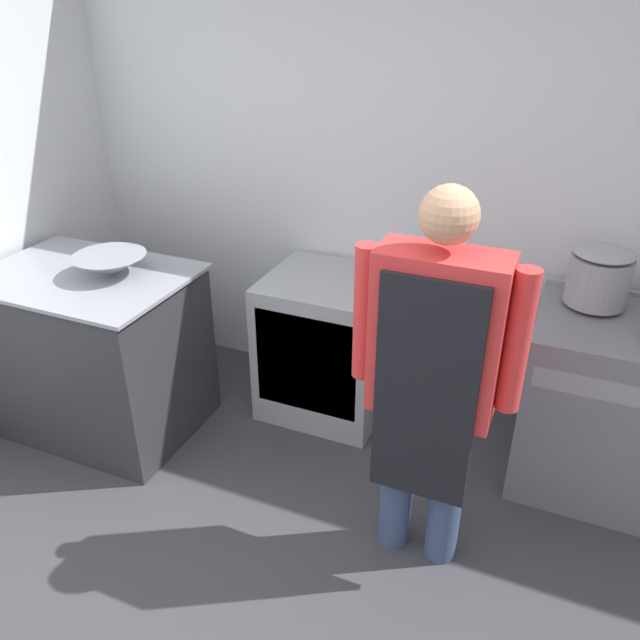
# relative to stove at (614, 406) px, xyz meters

# --- Properties ---
(wall_back) EXTENTS (8.00, 0.05, 2.70)m
(wall_back) POSITION_rel_stove_xyz_m (-1.38, 0.43, 0.90)
(wall_back) COLOR silver
(wall_back) RESTS_ON ground_plane
(prep_counter) EXTENTS (1.09, 0.79, 0.93)m
(prep_counter) POSITION_rel_stove_xyz_m (-2.64, -0.59, 0.02)
(prep_counter) COLOR #2D2D33
(prep_counter) RESTS_ON ground_plane
(stove) EXTENTS (0.85, 0.70, 0.92)m
(stove) POSITION_rel_stove_xyz_m (0.00, 0.00, 0.00)
(stove) COLOR slate
(stove) RESTS_ON ground_plane
(fridge_unit) EXTENTS (0.69, 0.64, 0.83)m
(fridge_unit) POSITION_rel_stove_xyz_m (-1.53, 0.06, -0.03)
(fridge_unit) COLOR #93999E
(fridge_unit) RESTS_ON ground_plane
(person_cook) EXTENTS (0.66, 0.24, 1.67)m
(person_cook) POSITION_rel_stove_xyz_m (-0.74, -0.81, 0.50)
(person_cook) COLOR #38476B
(person_cook) RESTS_ON ground_plane
(mixing_bowl) EXTENTS (0.38, 0.38, 0.11)m
(mixing_bowl) POSITION_rel_stove_xyz_m (-2.50, -0.54, 0.54)
(mixing_bowl) COLOR gray
(mixing_bowl) RESTS_ON prep_counter
(stock_pot) EXTENTS (0.28, 0.28, 0.28)m
(stock_pot) POSITION_rel_stove_xyz_m (-0.19, 0.12, 0.61)
(stock_pot) COLOR gray
(stock_pot) RESTS_ON stove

